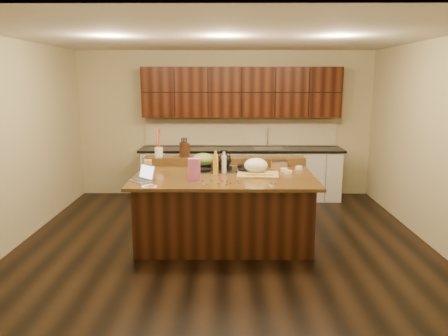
{
  "coord_description": "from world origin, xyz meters",
  "views": [
    {
      "loc": [
        0.04,
        -5.73,
        2.17
      ],
      "look_at": [
        0.0,
        0.05,
        1.0
      ],
      "focal_mm": 35.0,
      "sensor_mm": 36.0,
      "label": 1
    }
  ],
  "objects": [
    {
      "name": "ramekin_b",
      "position": [
        0.84,
        0.21,
        0.94
      ],
      "size": [
        0.13,
        0.13,
        0.04
      ],
      "primitive_type": "cylinder",
      "rotation": [
        0.0,
        0.0,
        0.38
      ],
      "color": "white",
      "rests_on": "island"
    },
    {
      "name": "ramekin_c",
      "position": [
        1.07,
        0.36,
        0.94
      ],
      "size": [
        0.11,
        0.11,
        0.04
      ],
      "primitive_type": "cylinder",
      "rotation": [
        0.0,
        0.0,
        -0.09
      ],
      "color": "white",
      "rests_on": "island"
    },
    {
      "name": "candy_plate",
      "position": [
        -0.88,
        -0.71,
        0.93
      ],
      "size": [
        0.22,
        0.22,
        0.01
      ],
      "primitive_type": "cylinder",
      "rotation": [
        0.0,
        0.0,
        0.24
      ],
      "color": "white",
      "rests_on": "island"
    },
    {
      "name": "gumdrop_4",
      "position": [
        0.04,
        -0.42,
        0.93
      ],
      "size": [
        0.02,
        0.02,
        0.02
      ],
      "primitive_type": "ellipsoid",
      "color": "red",
      "rests_on": "island"
    },
    {
      "name": "gumdrop_0",
      "position": [
        -0.21,
        -0.59,
        0.93
      ],
      "size": [
        0.02,
        0.02,
        0.02
      ],
      "primitive_type": "ellipsoid",
      "color": "red",
      "rests_on": "island"
    },
    {
      "name": "gumdrop_7",
      "position": [
        -0.07,
        -0.56,
        0.93
      ],
      "size": [
        0.02,
        0.02,
        0.02
      ],
      "primitive_type": "ellipsoid",
      "color": "#198C26",
      "rests_on": "island"
    },
    {
      "name": "pink_bag",
      "position": [
        -0.37,
        -0.35,
        1.06
      ],
      "size": [
        0.15,
        0.08,
        0.28
      ],
      "primitive_type": "cube",
      "rotation": [
        0.0,
        0.0,
        0.02
      ],
      "color": "#EC6FCA",
      "rests_on": "island"
    },
    {
      "name": "gumdrop_2",
      "position": [
        0.08,
        -0.54,
        0.93
      ],
      "size": [
        0.02,
        0.02,
        0.02
      ],
      "primitive_type": "ellipsoid",
      "color": "red",
      "rests_on": "island"
    },
    {
      "name": "strainer_bowl",
      "position": [
        0.79,
        0.42,
        0.97
      ],
      "size": [
        0.25,
        0.25,
        0.09
      ],
      "primitive_type": "cylinder",
      "rotation": [
        0.0,
        0.0,
        -0.03
      ],
      "color": "#996B3F",
      "rests_on": "island"
    },
    {
      "name": "ramekin_a",
      "position": [
        0.87,
        0.07,
        0.94
      ],
      "size": [
        0.13,
        0.13,
        0.04
      ],
      "primitive_type": "cylinder",
      "rotation": [
        0.0,
        0.0,
        0.32
      ],
      "color": "white",
      "rests_on": "island"
    },
    {
      "name": "back_ledge",
      "position": [
        0.0,
        0.7,
        0.98
      ],
      "size": [
        2.4,
        0.3,
        0.12
      ],
      "primitive_type": "cube",
      "color": "black",
      "rests_on": "island"
    },
    {
      "name": "back_counter",
      "position": [
        0.3,
        2.23,
        0.98
      ],
      "size": [
        3.7,
        0.66,
        2.4
      ],
      "color": "silver",
      "rests_on": "ground"
    },
    {
      "name": "gumdrop_8",
      "position": [
        -0.02,
        -0.4,
        0.93
      ],
      "size": [
        0.02,
        0.02,
        0.02
      ],
      "primitive_type": "ellipsoid",
      "color": "red",
      "rests_on": "island"
    },
    {
      "name": "wooden_tray",
      "position": [
        0.43,
        0.01,
        1.02
      ],
      "size": [
        0.57,
        0.46,
        0.22
      ],
      "rotation": [
        0.0,
        0.0,
        -0.08
      ],
      "color": "tan",
      "rests_on": "island"
    },
    {
      "name": "gumdrop_1",
      "position": [
        0.03,
        -0.58,
        0.93
      ],
      "size": [
        0.02,
        0.02,
        0.02
      ],
      "primitive_type": "ellipsoid",
      "color": "#198C26",
      "rests_on": "island"
    },
    {
      "name": "gumdrop_9",
      "position": [
        0.19,
        -0.54,
        0.93
      ],
      "size": [
        0.02,
        0.02,
        0.02
      ],
      "primitive_type": "ellipsoid",
      "color": "#198C26",
      "rests_on": "island"
    },
    {
      "name": "kitchen_timer",
      "position": [
        0.59,
        -0.54,
        0.96
      ],
      "size": [
        0.09,
        0.09,
        0.07
      ],
      "primitive_type": "cone",
      "rotation": [
        0.0,
        0.0,
        -0.17
      ],
      "color": "silver",
      "rests_on": "island"
    },
    {
      "name": "gumdrop_3",
      "position": [
        -0.24,
        -0.59,
        0.93
      ],
      "size": [
        0.02,
        0.02,
        0.02
      ],
      "primitive_type": "ellipsoid",
      "color": "#198C26",
      "rests_on": "island"
    },
    {
      "name": "package_box",
      "position": [
        -1.07,
        0.27,
        1.0
      ],
      "size": [
        0.13,
        0.11,
        0.15
      ],
      "primitive_type": "cube",
      "rotation": [
        0.0,
        0.0,
        0.33
      ],
      "color": "gold",
      "rests_on": "island"
    },
    {
      "name": "vinegar_bottle",
      "position": [
        -0.0,
        0.06,
        1.04
      ],
      "size": [
        0.07,
        0.07,
        0.25
      ],
      "primitive_type": "cylinder",
      "rotation": [
        0.0,
        0.0,
        0.03
      ],
      "color": "silver",
      "rests_on": "island"
    },
    {
      "name": "utensil_crock",
      "position": [
        -0.98,
        0.7,
        1.11
      ],
      "size": [
        0.15,
        0.15,
        0.14
      ],
      "primitive_type": "cylinder",
      "rotation": [
        0.0,
        0.0,
        -0.3
      ],
      "color": "white",
      "rests_on": "back_ledge"
    },
    {
      "name": "room",
      "position": [
        0.0,
        0.0,
        1.35
      ],
      "size": [
        5.52,
        5.02,
        2.72
      ],
      "color": "black",
      "rests_on": "ground"
    },
    {
      "name": "laptop",
      "position": [
        -1.01,
        -0.37,
        0.97
      ],
      "size": [
        0.36,
        0.36,
        0.2
      ],
      "rotation": [
        0.0,
        0.0,
        -0.75
      ],
      "color": "#B7B7BC",
      "rests_on": "island"
    },
    {
      "name": "knife_block",
      "position": [
        -0.59,
        0.7,
        1.15
      ],
      "size": [
        0.17,
        0.2,
        0.21
      ],
      "primitive_type": "cube",
      "rotation": [
        0.0,
        0.0,
        0.42
      ],
      "color": "black",
      "rests_on": "back_ledge"
    },
    {
      "name": "green_bowl",
      "position": [
        -0.3,
        0.43,
        1.05
      ],
      "size": [
        0.42,
        0.42,
        0.17
      ],
      "primitive_type": "ellipsoid",
      "rotation": [
        0.0,
        0.0,
        -0.42
      ],
      "color": "olive",
      "rests_on": "cooktop"
    },
    {
      "name": "gumdrop_6",
      "position": [
        -0.26,
        -0.39,
        0.93
      ],
      "size": [
        0.02,
        0.02,
        0.02
      ],
      "primitive_type": "ellipsoid",
      "color": "red",
      "rests_on": "island"
    },
    {
      "name": "gumdrop_5",
      "position": [
        -0.16,
        -0.39,
        0.93
      ],
      "size": [
        0.02,
        0.02,
        0.02
      ],
      "primitive_type": "ellipsoid",
      "color": "#198C26",
      "rests_on": "island"
    },
    {
      "name": "gumdrop_10",
      "position": [
        0.18,
        -0.44,
        0.93
      ],
      "size": [
        0.02,
        0.02,
        0.02
      ],
      "primitive_type": "ellipsoid",
      "color": "red",
      "rests_on": "island"
    },
    {
      "name": "kettle",
      "position": [
        0.0,
        0.3,
        1.06
      ],
      "size": [
        0.27,
        0.27,
        0.18
      ],
      "primitive_type": "ellipsoid",
      "rotation": [
        0.0,
        0.0,
        0.41
      ],
      "color": "black",
      "rests_on": "cooktop"
    },
    {
      "name": "cooktop",
      "position": [
        0.0,
        0.3,
        0.94
      ],
      "size": [
        0.92,
        0.52,
        0.05
      ],
      "color": "gray",
      "rests_on": "island"
    },
    {
      "name": "oil_bottle",
      "position": [
        -0.11,
        0.01,
        1.06
      ],
      "size": [
        0.07,
        0.07,
        0.27
      ],
      "primitive_type": "cylinder",
      "rotation": [
        0.0,
        0.0,
        0.03
      ],
      "color": "gold",
      "rests_on": "island"
    },
    {
      "name": "island",
      "position": [
        0.0,
        0.0,
        0.46
      ],
      "size": [
        2.4,
        1.6,
        0.92
      ],
      "color": "black",
      "rests_on": "ground"
    }
  ]
}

